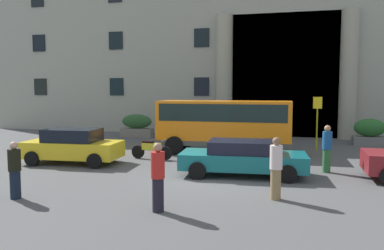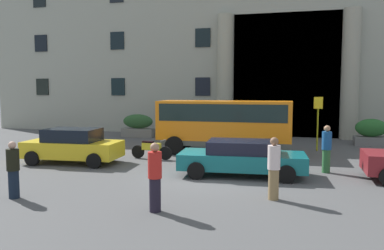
{
  "view_description": "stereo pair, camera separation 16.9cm",
  "coord_description": "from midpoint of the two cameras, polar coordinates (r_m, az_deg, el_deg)",
  "views": [
    {
      "loc": [
        2.71,
        -13.44,
        3.18
      ],
      "look_at": [
        -1.68,
        4.07,
        1.5
      ],
      "focal_mm": 36.11,
      "sensor_mm": 36.0,
      "label": 1
    },
    {
      "loc": [
        2.87,
        -13.4,
        3.18
      ],
      "look_at": [
        -1.68,
        4.07,
        1.5
      ],
      "focal_mm": 36.11,
      "sensor_mm": 36.0,
      "label": 2
    }
  ],
  "objects": [
    {
      "name": "motorcycle_far_end",
      "position": [
        17.71,
        -5.85,
        -3.55
      ],
      "size": [
        1.98,
        0.55,
        0.89
      ],
      "rotation": [
        0.0,
        0.0,
        -0.07
      ],
      "color": "black",
      "rests_on": "ground_plane"
    },
    {
      "name": "office_building_facade",
      "position": [
        31.33,
        9.62,
        13.4
      ],
      "size": [
        40.22,
        9.79,
        15.26
      ],
      "color": "gray",
      "rests_on": "ground_plane"
    },
    {
      "name": "pedestrian_woman_dark_dress",
      "position": [
        12.39,
        -24.55,
        -6.03
      ],
      "size": [
        0.36,
        0.36,
        1.68
      ],
      "rotation": [
        0.0,
        0.0,
        1.6
      ],
      "color": "black",
      "rests_on": "ground_plane"
    },
    {
      "name": "hedge_planter_far_west",
      "position": [
        25.16,
        -0.58,
        -0.32
      ],
      "size": [
        1.49,
        0.86,
        1.48
      ],
      "color": "#6C6356",
      "rests_on": "ground_plane"
    },
    {
      "name": "bus_stop_sign",
      "position": [
        20.85,
        18.31,
        1.02
      ],
      "size": [
        0.44,
        0.08,
        2.78
      ],
      "color": "#9EA012",
      "rests_on": "ground_plane"
    },
    {
      "name": "hedge_planter_entrance_right",
      "position": [
        25.88,
        -7.8,
        -0.16
      ],
      "size": [
        2.17,
        0.71,
        1.52
      ],
      "color": "slate",
      "rests_on": "ground_plane"
    },
    {
      "name": "parked_sedan_second",
      "position": [
        17.32,
        -16.93,
        -2.94
      ],
      "size": [
        4.16,
        2.11,
        1.5
      ],
      "rotation": [
        0.0,
        0.0,
        0.06
      ],
      "color": "gold",
      "rests_on": "ground_plane"
    },
    {
      "name": "ground_plane",
      "position": [
        14.08,
        2.8,
        -7.98
      ],
      "size": [
        80.0,
        64.0,
        0.12
      ],
      "primitive_type": "cube",
      "color": "#4A4A4B"
    },
    {
      "name": "pedestrian_woman_with_bag",
      "position": [
        11.39,
        12.41,
        -6.24
      ],
      "size": [
        0.36,
        0.36,
        1.81
      ],
      "rotation": [
        0.0,
        0.0,
        0.12
      ],
      "color": "olive",
      "rests_on": "ground_plane"
    },
    {
      "name": "parked_hatchback_near",
      "position": [
        14.35,
        7.73,
        -4.76
      ],
      "size": [
        4.69,
        2.26,
        1.3
      ],
      "rotation": [
        0.0,
        0.0,
        0.07
      ],
      "color": "#146469",
      "rests_on": "ground_plane"
    },
    {
      "name": "pedestrian_man_red_shirt",
      "position": [
        15.58,
        19.55,
        -3.33
      ],
      "size": [
        0.36,
        0.36,
        1.81
      ],
      "rotation": [
        0.0,
        0.0,
        5.46
      ],
      "color": "#2C6535",
      "rests_on": "ground_plane"
    },
    {
      "name": "orange_minibus",
      "position": [
        19.25,
        5.12,
        0.48
      ],
      "size": [
        6.52,
        2.51,
        2.6
      ],
      "rotation": [
        0.0,
        0.0,
        0.01
      ],
      "color": "orange",
      "rests_on": "ground_plane"
    },
    {
      "name": "hedge_planter_west",
      "position": [
        24.08,
        25.12,
        -1.02
      ],
      "size": [
        1.79,
        0.95,
        1.51
      ],
      "color": "slate",
      "rests_on": "ground_plane"
    },
    {
      "name": "pedestrian_child_trailing",
      "position": [
        10.09,
        -5.01,
        -7.65
      ],
      "size": [
        0.36,
        0.36,
        1.81
      ],
      "rotation": [
        0.0,
        0.0,
        3.08
      ],
      "color": "black",
      "rests_on": "ground_plane"
    }
  ]
}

